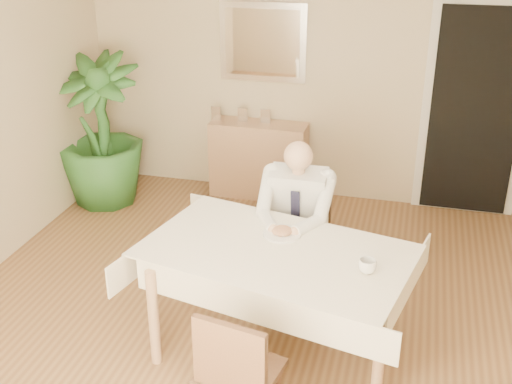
% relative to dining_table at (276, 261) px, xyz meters
% --- Properties ---
extents(room, '(5.00, 5.02, 2.60)m').
position_rel_dining_table_xyz_m(room, '(-0.24, 0.07, 0.63)').
color(room, brown).
rests_on(room, ground).
extents(doorway, '(0.96, 0.07, 2.10)m').
position_rel_dining_table_xyz_m(doorway, '(1.31, 2.53, 0.33)').
color(doorway, beige).
rests_on(doorway, ground).
extents(mirror, '(0.86, 0.04, 0.76)m').
position_rel_dining_table_xyz_m(mirror, '(-0.72, 2.54, 0.88)').
color(mirror, silver).
rests_on(mirror, room).
extents(dining_table, '(1.93, 1.38, 0.75)m').
position_rel_dining_table_xyz_m(dining_table, '(0.00, 0.00, 0.00)').
color(dining_table, '#9A7452').
rests_on(dining_table, ground).
extents(chair_far, '(0.48, 0.48, 0.93)m').
position_rel_dining_table_xyz_m(chair_far, '(0.00, 0.88, -0.14)').
color(chair_far, '#452B1B').
rests_on(chair_far, ground).
extents(chair_near, '(0.48, 0.49, 0.87)m').
position_rel_dining_table_xyz_m(chair_near, '(-0.01, -0.90, -0.18)').
color(chair_near, '#452B1B').
rests_on(chair_near, ground).
extents(seated_man, '(0.48, 0.72, 1.24)m').
position_rel_dining_table_xyz_m(seated_man, '(-0.00, 0.59, 0.02)').
color(seated_man, silver).
rests_on(seated_man, ground).
extents(plate, '(0.26, 0.26, 0.02)m').
position_rel_dining_table_xyz_m(plate, '(-0.01, 0.21, 0.09)').
color(plate, white).
rests_on(plate, dining_table).
extents(food, '(0.14, 0.14, 0.06)m').
position_rel_dining_table_xyz_m(food, '(-0.01, 0.21, 0.11)').
color(food, '#8F6041').
rests_on(food, dining_table).
extents(knife, '(0.01, 0.13, 0.01)m').
position_rel_dining_table_xyz_m(knife, '(0.03, 0.15, 0.11)').
color(knife, silver).
rests_on(knife, dining_table).
extents(fork, '(0.01, 0.13, 0.01)m').
position_rel_dining_table_xyz_m(fork, '(-0.05, 0.15, 0.11)').
color(fork, silver).
rests_on(fork, dining_table).
extents(coffee_mug, '(0.13, 0.13, 0.09)m').
position_rel_dining_table_xyz_m(coffee_mug, '(0.59, -0.13, 0.13)').
color(coffee_mug, white).
rests_on(coffee_mug, dining_table).
extents(sideboard, '(0.97, 0.33, 0.78)m').
position_rel_dining_table_xyz_m(sideboard, '(-0.72, 2.39, -0.28)').
color(sideboard, '#9A7452').
rests_on(sideboard, ground).
extents(photo_frame_left, '(0.10, 0.02, 0.14)m').
position_rel_dining_table_xyz_m(photo_frame_left, '(-1.17, 2.39, 0.18)').
color(photo_frame_left, silver).
rests_on(photo_frame_left, sideboard).
extents(photo_frame_center, '(0.10, 0.02, 0.14)m').
position_rel_dining_table_xyz_m(photo_frame_center, '(-0.89, 2.40, 0.18)').
color(photo_frame_center, silver).
rests_on(photo_frame_center, sideboard).
extents(photo_frame_right, '(0.10, 0.02, 0.14)m').
position_rel_dining_table_xyz_m(photo_frame_right, '(-0.66, 2.42, 0.18)').
color(photo_frame_right, silver).
rests_on(photo_frame_right, sideboard).
extents(potted_palm, '(0.84, 0.84, 1.49)m').
position_rel_dining_table_xyz_m(potted_palm, '(-2.19, 1.86, 0.08)').
color(potted_palm, '#24541F').
rests_on(potted_palm, ground).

